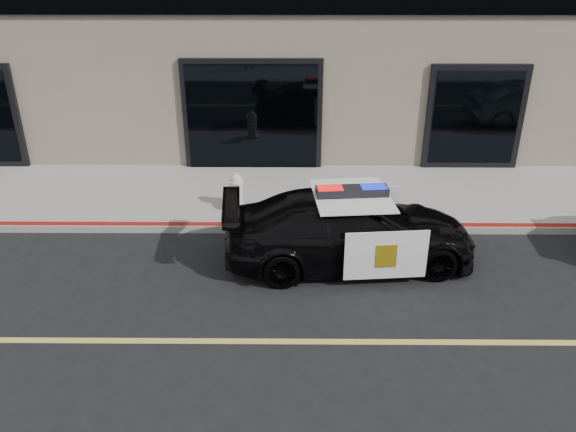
{
  "coord_description": "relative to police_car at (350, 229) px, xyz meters",
  "views": [
    {
      "loc": [
        -0.02,
        -6.64,
        5.23
      ],
      "look_at": [
        -0.09,
        2.2,
        1.0
      ],
      "focal_mm": 35.0,
      "sensor_mm": 36.0,
      "label": 1
    }
  ],
  "objects": [
    {
      "name": "police_car",
      "position": [
        0.0,
        0.0,
        0.0
      ],
      "size": [
        2.64,
        4.85,
        1.48
      ],
      "color": "black",
      "rests_on": "ground"
    },
    {
      "name": "ground",
      "position": [
        -1.03,
        -2.36,
        -0.66
      ],
      "size": [
        120.0,
        120.0,
        0.0
      ],
      "primitive_type": "plane",
      "color": "black",
      "rests_on": "ground"
    },
    {
      "name": "sidewalk_n",
      "position": [
        -1.03,
        2.89,
        -0.59
      ],
      "size": [
        60.0,
        3.5,
        0.15
      ],
      "primitive_type": "cube",
      "color": "gray",
      "rests_on": "ground"
    },
    {
      "name": "fire_hydrant",
      "position": [
        -2.23,
        1.97,
        -0.14
      ],
      "size": [
        0.37,
        0.51,
        0.81
      ],
      "color": "silver",
      "rests_on": "sidewalk_n"
    }
  ]
}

